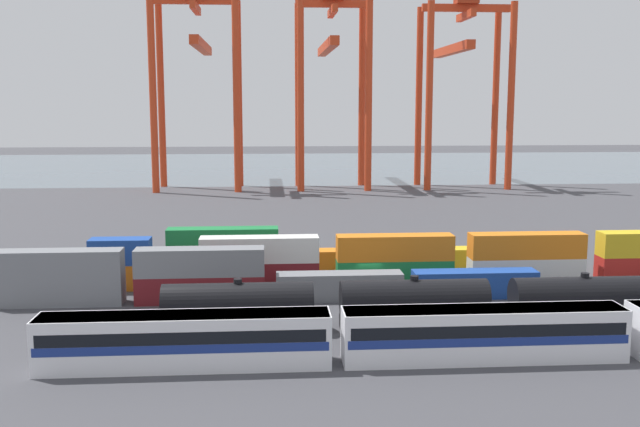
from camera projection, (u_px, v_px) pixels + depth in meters
ground_plane at (334, 223)px, 114.30m from camera, size 420.00×420.00×0.00m
harbour_water at (302, 166)px, 220.14m from camera, size 400.00×110.00×0.01m
passenger_train at (484, 332)px, 52.97m from camera, size 64.03×3.14×3.90m
freight_tank_row at (499, 302)px, 61.05m from camera, size 56.12×3.03×4.49m
shipping_container_0 at (58, 291)px, 67.71m from camera, size 12.10×2.44×2.60m
shipping_container_1 at (56, 264)px, 67.33m from camera, size 12.10×2.44×2.60m
shipping_container_2 at (201, 289)px, 68.65m from camera, size 12.10×2.44×2.60m
shipping_container_3 at (200, 262)px, 68.26m from camera, size 12.10×2.44×2.60m
shipping_container_4 at (339, 286)px, 69.59m from camera, size 12.10×2.44×2.60m
shipping_container_5 at (475, 284)px, 70.53m from camera, size 12.10×2.44×2.60m
shipping_container_6 at (121, 276)px, 73.54m from camera, size 6.04×2.44×2.60m
shipping_container_7 at (120, 251)px, 73.15m from camera, size 6.04×2.44×2.60m
shipping_container_8 at (260, 274)px, 74.53m from camera, size 12.10×2.44×2.60m
shipping_container_9 at (259, 249)px, 74.14m from camera, size 12.10×2.44×2.60m
shipping_container_10 at (394, 272)px, 75.52m from camera, size 12.10×2.44×2.60m
shipping_container_11 at (395, 247)px, 75.13m from camera, size 12.10×2.44×2.60m
shipping_container_12 at (526, 270)px, 76.52m from camera, size 12.10×2.44×2.60m
shipping_container_13 at (527, 245)px, 76.13m from camera, size 12.10×2.44×2.60m
shipping_container_19 at (96, 265)px, 78.75m from camera, size 12.10×2.44×2.60m
shipping_container_20 at (223, 263)px, 79.73m from camera, size 12.10×2.44×2.60m
shipping_container_21 at (223, 240)px, 79.34m from camera, size 12.10×2.44×2.60m
shipping_container_22 at (348, 261)px, 80.71m from camera, size 12.10×2.44×2.60m
shipping_container_23 at (470, 259)px, 81.69m from camera, size 12.10×2.44×2.60m
gantry_crane_west at (198, 65)px, 158.94m from camera, size 18.90×37.61×44.40m
gantry_crane_central at (331, 66)px, 161.36m from camera, size 16.11×38.88×44.00m
gantry_crane_east at (462, 69)px, 162.66m from camera, size 19.53×33.43×43.35m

